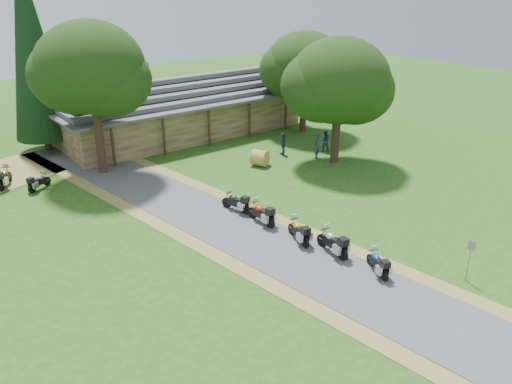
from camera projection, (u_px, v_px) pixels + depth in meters
ground at (332, 275)px, 22.52m from camera, size 120.00×120.00×0.00m
driveway at (268, 244)px, 25.16m from camera, size 51.95×51.95×0.00m
lodge at (180, 105)px, 42.41m from camera, size 21.40×9.40×4.90m
motorcycle_row_a at (378, 262)px, 22.51m from camera, size 1.13×1.74×1.13m
motorcycle_row_b at (332, 241)px, 24.11m from camera, size 0.83×1.99×1.33m
motorcycle_row_c at (299, 230)px, 25.25m from camera, size 1.03×1.92×1.25m
motorcycle_row_d at (261, 212)px, 27.12m from camera, size 0.66×1.92×1.31m
motorcycle_row_e at (236, 201)px, 28.57m from camera, size 1.00×1.87×1.22m
motorcycle_carport_a at (4, 176)px, 32.01m from camera, size 1.52×2.01×1.33m
motorcycle_carport_b at (39, 181)px, 31.57m from camera, size 1.70×1.33×1.14m
person_a at (316, 144)px, 36.88m from camera, size 0.77×0.73×2.19m
person_b at (325, 139)px, 38.38m from camera, size 0.70×0.69×2.02m
person_c at (283, 142)px, 37.69m from camera, size 0.60×0.68×2.00m
hay_bale at (260, 158)px, 35.58m from camera, size 1.49×1.44×1.14m
sign_post at (469, 261)px, 21.79m from camera, size 0.36×0.06×1.99m
oak_lodge_left at (93, 89)px, 32.25m from camera, size 6.99×6.99×11.55m
oak_lodge_right at (304, 79)px, 42.14m from camera, size 6.71×6.71×9.14m
oak_driveway at (338, 97)px, 34.73m from camera, size 7.02×7.02×9.52m
cedar_near at (33, 53)px, 36.07m from camera, size 4.29×4.29×14.79m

